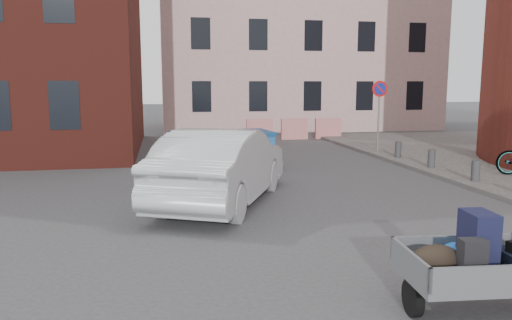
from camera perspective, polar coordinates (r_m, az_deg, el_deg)
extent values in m
plane|color=#38383A|center=(8.86, 3.32, -8.73)|extent=(120.00, 120.00, 0.00)
cube|color=#BD9591|center=(31.56, 4.41, 16.58)|extent=(16.00, 8.00, 14.00)
cylinder|color=gray|center=(19.49, 13.83, 4.82)|extent=(0.07, 0.07, 2.60)
cylinder|color=red|center=(19.43, 13.97, 7.90)|extent=(0.60, 0.03, 0.60)
cylinder|color=navy|center=(19.42, 13.99, 7.90)|extent=(0.44, 0.03, 0.44)
cylinder|color=#3A3A3D|center=(14.31, 23.80, -1.13)|extent=(0.22, 0.22, 0.55)
cylinder|color=#3A3A3D|center=(16.14, 19.41, 0.16)|extent=(0.22, 0.22, 0.55)
cylinder|color=#3A3A3D|center=(18.06, 15.94, 1.18)|extent=(0.22, 0.22, 0.55)
cube|color=red|center=(23.74, 0.44, 3.49)|extent=(1.30, 0.18, 1.00)
cube|color=red|center=(24.13, 4.41, 3.55)|extent=(1.30, 0.18, 1.00)
cube|color=red|center=(24.62, 8.24, 3.59)|extent=(1.30, 0.18, 1.00)
cylinder|color=black|center=(6.21, 17.49, -14.77)|extent=(0.14, 0.45, 0.44)
cube|color=slate|center=(6.43, 23.64, -11.99)|extent=(1.69, 1.24, 0.08)
cube|color=slate|center=(6.04, 17.14, -11.17)|extent=(0.14, 1.10, 0.28)
cube|color=slate|center=(6.81, 21.55, -9.11)|extent=(1.60, 0.18, 0.28)
cube|color=slate|center=(5.94, 26.28, -12.02)|extent=(1.60, 0.18, 0.28)
cube|color=slate|center=(7.20, 20.09, -10.08)|extent=(0.14, 0.70, 0.06)
cube|color=#181A39|center=(6.37, 24.03, -8.50)|extent=(0.34, 0.47, 0.70)
ellipsoid|color=black|center=(6.09, 19.82, -10.72)|extent=(0.63, 0.41, 0.36)
cube|color=black|center=(6.05, 23.46, -10.47)|extent=(0.29, 0.20, 0.48)
ellipsoid|color=#1656AA|center=(6.64, 21.86, -9.76)|extent=(0.39, 0.33, 0.24)
cube|color=#2262A6|center=(14.95, -3.93, 0.68)|extent=(3.05, 1.84, 1.15)
cube|color=navy|center=(14.87, -3.95, 3.06)|extent=(3.16, 1.95, 0.10)
imported|color=#B3B7BB|center=(11.13, -3.84, -0.68)|extent=(3.75, 5.39, 1.69)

